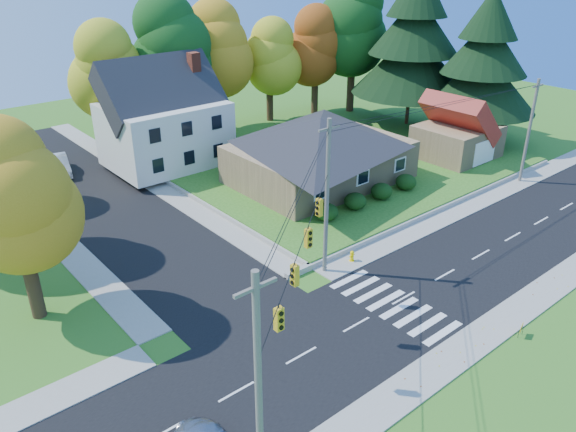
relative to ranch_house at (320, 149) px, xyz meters
name	(u,v)px	position (x,y,z in m)	size (l,w,h in m)	color
ground	(404,298)	(-8.00, -16.00, -3.27)	(120.00, 120.00, 0.00)	#3D7923
road_main	(404,298)	(-8.00, -16.00, -3.26)	(90.00, 8.00, 0.02)	black
road_cross	(95,196)	(-16.00, 10.00, -3.25)	(8.00, 44.00, 0.02)	black
sidewalk_north	(343,264)	(-8.00, -11.00, -3.23)	(90.00, 2.00, 0.08)	#9C9A90
sidewalk_south	(478,339)	(-8.00, -21.00, -3.23)	(90.00, 2.00, 0.08)	#9C9A90
lawn	(322,154)	(5.00, 5.00, -3.02)	(30.00, 30.00, 0.50)	#3D7923
ranch_house	(320,149)	(0.00, 0.00, 0.00)	(14.60, 10.60, 5.40)	tan
colonial_house	(164,120)	(-7.96, 12.00, 1.32)	(10.40, 8.40, 9.60)	silver
garage	(458,132)	(14.00, -4.01, -0.42)	(7.30, 6.30, 4.60)	tan
hedge_row	(369,196)	(-0.50, -6.20, -2.13)	(10.70, 1.70, 1.27)	#163A10
traffic_infrastructure	(391,212)	(-8.15, -14.65, 1.88)	(38.10, 10.66, 10.00)	#666059
tree_lot_0	(109,70)	(-10.00, 18.00, 5.04)	(6.72, 6.72, 12.51)	#3F2A19
tree_lot_1	(171,50)	(-4.00, 17.00, 6.35)	(7.84, 7.84, 14.60)	#3F2A19
tree_lot_2	(218,49)	(2.00, 18.00, 5.70)	(7.28, 7.28, 13.56)	#3F2A19
tree_lot_3	(269,57)	(8.00, 17.00, 4.39)	(6.16, 6.16, 11.47)	#3F2A19
tree_lot_4	(316,46)	(14.00, 16.00, 5.04)	(6.72, 6.72, 12.51)	#3F2A19
tree_lot_5	(354,27)	(18.00, 14.00, 7.00)	(8.40, 8.40, 15.64)	#3F2A19
conifer_east_a	(414,42)	(19.00, 6.00, 6.12)	(12.80, 12.80, 16.96)	#3F2A19
conifer_east_b	(484,63)	(20.00, -2.00, 5.01)	(11.20, 11.20, 14.84)	#3F2A19
tree_west_0	(13,199)	(-25.00, -4.00, 3.89)	(6.16, 6.16, 11.47)	#3F2A19
white_car	(58,165)	(-16.40, 16.95, -2.42)	(1.75, 5.02, 1.65)	#B9B9C2
fire_hydrant	(352,257)	(-7.30, -11.06, -2.88)	(0.46, 0.36, 0.80)	#FFD000
yard_sign	(521,328)	(-6.04, -22.26, -2.75)	(0.57, 0.20, 0.73)	black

